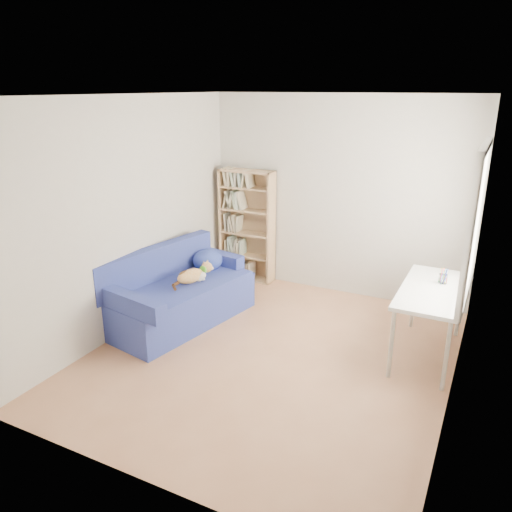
% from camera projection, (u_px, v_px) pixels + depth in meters
% --- Properties ---
extents(ground, '(4.00, 4.00, 0.00)m').
position_uv_depth(ground, '(271.00, 355.00, 5.23)').
color(ground, '#B0744F').
rests_on(ground, ground).
extents(room_shell, '(3.54, 4.04, 2.62)m').
position_uv_depth(room_shell, '(284.00, 203.00, 4.69)').
color(room_shell, silver).
rests_on(room_shell, ground).
extents(sofa, '(1.17, 1.94, 0.88)m').
position_uv_depth(sofa, '(179.00, 294.00, 5.92)').
color(sofa, navy).
rests_on(sofa, ground).
extents(bookshelf, '(0.79, 0.25, 1.59)m').
position_uv_depth(bookshelf, '(247.00, 230.00, 7.10)').
color(bookshelf, tan).
rests_on(bookshelf, ground).
extents(desk, '(0.59, 1.30, 0.75)m').
position_uv_depth(desk, '(432.00, 295.00, 5.02)').
color(desk, white).
rests_on(desk, ground).
extents(pen_cup, '(0.09, 0.09, 0.16)m').
position_uv_depth(pen_cup, '(443.00, 278.00, 5.12)').
color(pen_cup, white).
rests_on(pen_cup, desk).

